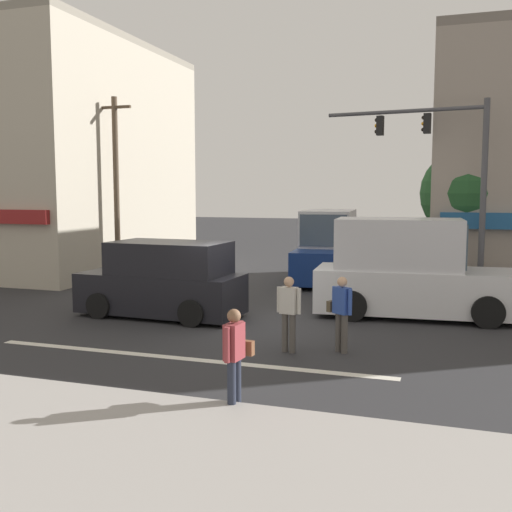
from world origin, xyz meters
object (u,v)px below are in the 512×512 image
at_px(pedestrian_far_side, 341,309).
at_px(van_crossing_center, 163,281).
at_px(pedestrian_foreground_with_bag, 235,353).
at_px(pedestrian_mid_crossing, 289,309).
at_px(street_tree, 467,194).
at_px(box_truck_waiting_far, 327,248).
at_px(box_truck_parked_curbside, 411,272).
at_px(utility_pole_near_left, 116,186).
at_px(traffic_light_mast, 450,169).

bearing_deg(pedestrian_far_side, van_crossing_center, 157.98).
bearing_deg(pedestrian_foreground_with_bag, pedestrian_mid_crossing, 91.81).
relative_size(street_tree, box_truck_waiting_far, 0.86).
height_order(van_crossing_center, box_truck_parked_curbside, box_truck_parked_curbside).
bearing_deg(pedestrian_foreground_with_bag, utility_pole_near_left, 128.07).
xyz_separation_m(street_tree, pedestrian_mid_crossing, (-3.72, -8.74, -2.47)).
bearing_deg(traffic_light_mast, van_crossing_center, -151.06).
bearing_deg(pedestrian_far_side, street_tree, 72.51).
height_order(traffic_light_mast, box_truck_waiting_far, traffic_light_mast).
xyz_separation_m(pedestrian_foreground_with_bag, pedestrian_mid_crossing, (-0.12, 3.68, -0.00)).
xyz_separation_m(utility_pole_near_left, pedestrian_foreground_with_bag, (9.37, -11.96, -2.76)).
relative_size(pedestrian_foreground_with_bag, pedestrian_mid_crossing, 1.00).
relative_size(street_tree, traffic_light_mast, 0.80).
distance_m(pedestrian_mid_crossing, pedestrian_far_side, 1.14).
relative_size(traffic_light_mast, pedestrian_mid_crossing, 3.71).
xyz_separation_m(utility_pole_near_left, pedestrian_mid_crossing, (9.25, -8.27, -2.76)).
xyz_separation_m(pedestrian_mid_crossing, pedestrian_far_side, (1.08, 0.36, 0.00)).
distance_m(van_crossing_center, pedestrian_mid_crossing, 5.02).
height_order(box_truck_parked_curbside, pedestrian_foreground_with_bag, box_truck_parked_curbside).
relative_size(street_tree, box_truck_parked_curbside, 0.86).
relative_size(utility_pole_near_left, traffic_light_mast, 1.15).
xyz_separation_m(box_truck_parked_curbside, pedestrian_mid_crossing, (-2.25, -4.67, -0.30)).
height_order(utility_pole_near_left, pedestrian_far_side, utility_pole_near_left).
relative_size(box_truck_parked_curbside, box_truck_waiting_far, 1.00).
relative_size(street_tree, van_crossing_center, 1.06).
height_order(street_tree, pedestrian_mid_crossing, street_tree).
bearing_deg(pedestrian_mid_crossing, utility_pole_near_left, 138.19).
bearing_deg(box_truck_waiting_far, street_tree, -22.38).
bearing_deg(street_tree, pedestrian_mid_crossing, -113.05).
bearing_deg(pedestrian_foreground_with_bag, box_truck_waiting_far, 95.80).
xyz_separation_m(box_truck_parked_curbside, box_truck_waiting_far, (-3.60, 6.16, 0.00)).
xyz_separation_m(utility_pole_near_left, traffic_light_mast, (12.43, -1.57, 0.47)).
distance_m(box_truck_waiting_far, pedestrian_mid_crossing, 10.92).
bearing_deg(street_tree, box_truck_parked_curbside, -109.91).
relative_size(box_truck_parked_curbside, pedestrian_mid_crossing, 3.43).
bearing_deg(traffic_light_mast, utility_pole_near_left, 172.79).
distance_m(utility_pole_near_left, box_truck_parked_curbside, 12.30).
bearing_deg(pedestrian_far_side, box_truck_waiting_far, 103.11).
distance_m(box_truck_parked_curbside, pedestrian_foreground_with_bag, 8.63).
bearing_deg(pedestrian_far_side, pedestrian_mid_crossing, -161.37).
relative_size(box_truck_parked_curbside, pedestrian_foreground_with_bag, 3.43).
bearing_deg(box_truck_waiting_far, pedestrian_mid_crossing, -82.86).
relative_size(utility_pole_near_left, box_truck_waiting_far, 1.24).
height_order(street_tree, van_crossing_center, street_tree).
height_order(van_crossing_center, pedestrian_mid_crossing, van_crossing_center).
xyz_separation_m(van_crossing_center, box_truck_parked_curbside, (6.57, 2.12, 0.25)).
relative_size(utility_pole_near_left, pedestrian_mid_crossing, 4.27).
bearing_deg(box_truck_parked_curbside, box_truck_waiting_far, 120.34).
xyz_separation_m(van_crossing_center, pedestrian_far_side, (5.41, -2.19, -0.05)).
bearing_deg(street_tree, van_crossing_center, -142.44).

